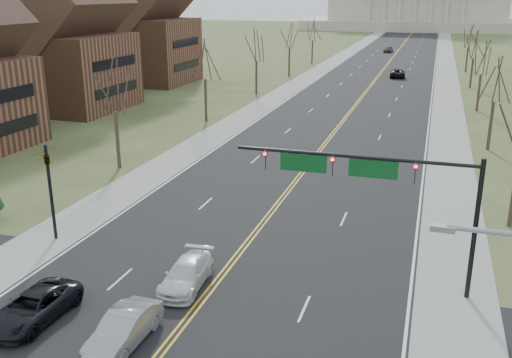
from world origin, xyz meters
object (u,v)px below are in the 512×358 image
Objects in this scene: car_sb_inner_lead at (124,329)px; car_sb_inner_second at (186,274)px; signal_left at (49,182)px; signal_mast at (371,178)px; car_sb_outer_lead at (34,307)px; car_far_sb at (388,49)px; car_far_nb at (398,73)px.

car_sb_inner_second is (0.46, 5.50, -0.06)m from car_sb_inner_lead.
signal_mast is at bearing -0.00° from signal_left.
car_sb_inner_second is at bearing 45.53° from car_sb_outer_lead.
signal_mast reaches higher than car_sb_inner_lead.
car_far_sb is at bearing 85.73° from signal_left.
car_far_sb is at bearing 94.35° from signal_mast.
car_sb_inner_lead is at bearing 83.49° from car_far_nb.
car_sb_inner_lead is 4.94m from car_sb_outer_lead.
signal_left is 1.29× the size of car_sb_inner_second.
car_far_sb reaches higher than car_sb_inner_second.
car_far_nb reaches higher than car_sb_inner_lead.
signal_left reaches higher than car_far_nb.
car_far_nb is (10.18, 87.55, 0.09)m from car_sb_outer_lead.
signal_left is at bearing 158.76° from car_sb_inner_second.
car_far_nb reaches higher than car_sb_inner_second.
car_sb_inner_lead is at bearing -2.71° from car_sb_outer_lead.
signal_left reaches higher than car_far_sb.
car_sb_inner_lead reaches higher than car_sb_inner_second.
car_sb_inner_lead is at bearing -136.84° from signal_mast.
signal_mast is 79.59m from car_far_nb.
signal_mast is 10.60m from car_sb_inner_second.
signal_left is 11.08m from car_sb_inner_second.
car_sb_outer_lead is 1.14× the size of car_far_sb.
car_far_nb reaches higher than car_sb_outer_lead.
car_far_nb is 46.61m from car_far_sb.
signal_left is 1.20× the size of car_sb_outer_lead.
car_sb_outer_lead is 7.40m from car_sb_inner_second.
signal_left is at bearing 139.36° from car_sb_inner_lead.
signal_left is (-18.95, 0.00, -2.05)m from signal_mast.
signal_left is at bearing 122.51° from car_sb_outer_lead.
car_sb_outer_lead is at bearing -84.18° from car_far_sb.
signal_mast is 2.61× the size of car_sb_inner_second.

